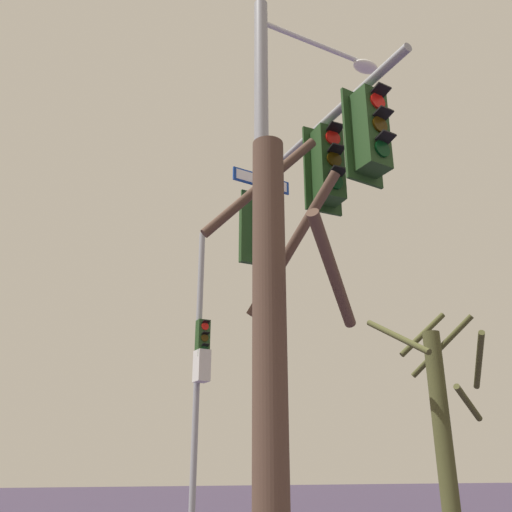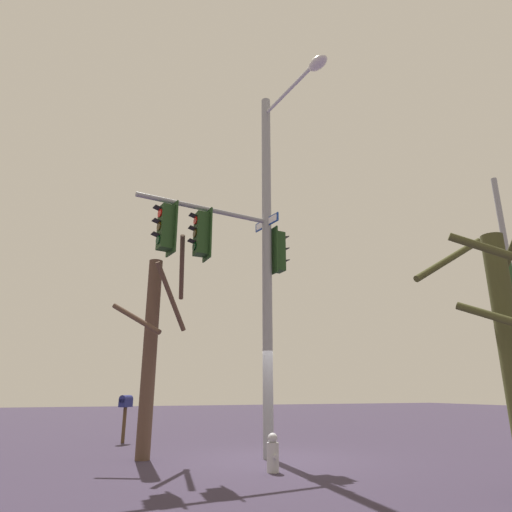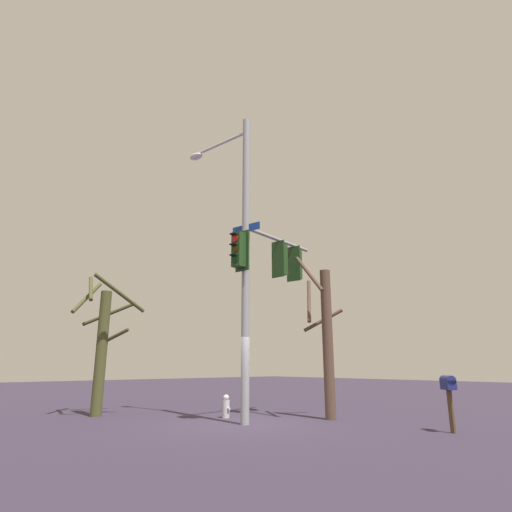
% 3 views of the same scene
% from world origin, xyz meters
% --- Properties ---
extents(ground_plane, '(80.00, 80.00, 0.00)m').
position_xyz_m(ground_plane, '(0.00, 0.00, 0.00)').
color(ground_plane, '#32293B').
extents(main_signal_pole_assembly, '(3.37, 4.25, 9.92)m').
position_xyz_m(main_signal_pole_assembly, '(0.06, -0.63, 5.36)').
color(main_signal_pole_assembly, gray).
rests_on(main_signal_pole_assembly, ground).
extents(fire_hydrant, '(0.38, 0.24, 0.73)m').
position_xyz_m(fire_hydrant, '(1.50, -0.62, 0.34)').
color(fire_hydrant, '#B2B2B7').
rests_on(fire_hydrant, ground).
extents(mailbox, '(0.49, 0.46, 1.41)m').
position_xyz_m(mailbox, '(-4.86, -2.97, 1.11)').
color(mailbox, '#4C3823').
rests_on(mailbox, ground).
extents(bare_tree_behind_pole, '(1.59, 1.89, 5.38)m').
position_xyz_m(bare_tree_behind_pole, '(-1.02, -2.80, 2.60)').
color(bare_tree_behind_pole, brown).
rests_on(bare_tree_behind_pole, ground).
extents(bare_tree_across_street, '(2.47, 2.48, 4.85)m').
position_xyz_m(bare_tree_across_street, '(4.78, 2.39, 2.47)').
color(bare_tree_across_street, '#454625').
rests_on(bare_tree_across_street, ground).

